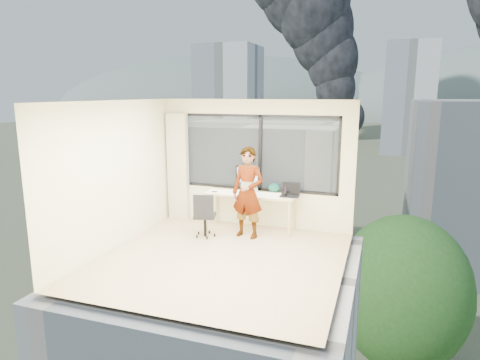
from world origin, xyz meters
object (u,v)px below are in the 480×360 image
at_px(monitor, 248,179).
at_px(handbag, 274,188).
at_px(desk, 251,211).
at_px(laptop, 290,191).
at_px(game_console, 251,189).
at_px(chair, 205,214).
at_px(person, 248,193).

xyz_separation_m(monitor, handbag, (0.52, 0.11, -0.17)).
relative_size(desk, handbag, 7.57).
bearing_deg(laptop, desk, 176.74).
height_order(game_console, handbag, handbag).
bearing_deg(chair, person, 2.81).
height_order(chair, person, person).
bearing_deg(desk, chair, -134.05).
relative_size(game_console, laptop, 0.72).
bearing_deg(monitor, chair, -115.03).
bearing_deg(chair, desk, 30.36).
distance_m(person, handbag, 0.78).
height_order(desk, chair, chair).
xyz_separation_m(person, game_console, (-0.16, 0.71, -0.09)).
bearing_deg(game_console, monitor, -124.87).
xyz_separation_m(desk, monitor, (-0.11, 0.14, 0.64)).
relative_size(person, laptop, 4.51).
height_order(chair, monitor, monitor).
distance_m(chair, game_console, 1.20).
bearing_deg(monitor, desk, -42.28).
relative_size(desk, monitor, 3.44).
relative_size(chair, handbag, 3.73).
relative_size(chair, monitor, 1.69).
height_order(desk, laptop, laptop).
bearing_deg(laptop, handbag, 143.79).
bearing_deg(handbag, laptop, -54.49).
relative_size(desk, person, 1.03).
bearing_deg(handbag, person, -135.78).
distance_m(desk, laptop, 0.94).
distance_m(monitor, game_console, 0.26).
bearing_deg(person, monitor, 117.81).
bearing_deg(chair, game_console, 41.91).
height_order(desk, person, person).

